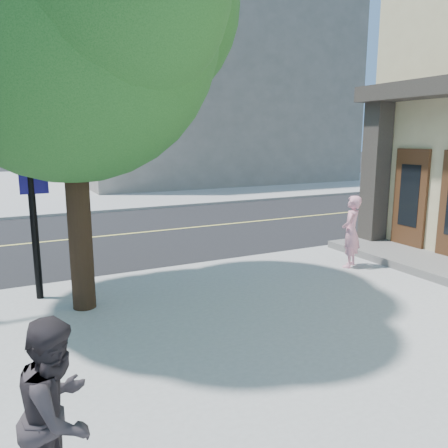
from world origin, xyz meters
TOP-DOWN VIEW (x-y plane):
  - sidewalk_ne at (13.50, 21.50)m, footprint 29.00×25.00m
  - filler_ne at (14.00, 22.00)m, footprint 18.00×16.00m
  - man_on_phone at (7.64, -1.88)m, footprint 0.73×0.67m
  - pedestrian at (0.74, -6.09)m, footprint 0.95×1.01m

SIDE VIEW (x-z plane):
  - sidewalk_ne at x=13.50m, z-range 0.00..0.12m
  - pedestrian at x=0.74m, z-range 0.12..1.76m
  - man_on_phone at x=7.64m, z-range 0.12..1.80m
  - filler_ne at x=14.00m, z-range 0.12..14.12m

